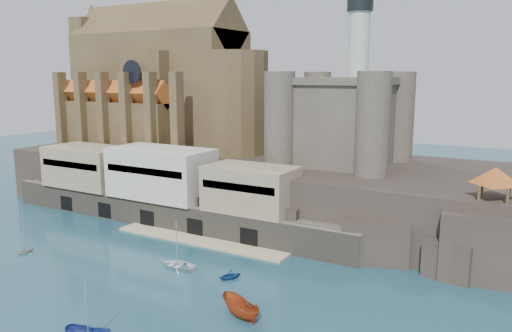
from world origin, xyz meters
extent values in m
plane|color=#194152|center=(0.00, 0.00, 0.00)|extent=(300.00, 300.00, 0.00)
cube|color=black|center=(0.00, 40.00, 5.00)|extent=(100.00, 34.00, 10.00)
cube|color=black|center=(-38.00, 23.50, 3.00)|extent=(9.00, 5.00, 6.00)
cube|color=black|center=(-22.00, 23.50, 3.00)|extent=(9.00, 5.00, 6.00)
cube|color=black|center=(-5.00, 23.50, 3.00)|extent=(9.00, 5.00, 6.00)
cube|color=black|center=(12.00, 23.50, 3.00)|extent=(9.00, 5.00, 6.00)
cube|color=black|center=(28.00, 23.50, 3.00)|extent=(9.00, 5.00, 6.00)
cube|color=#625B4E|center=(-8.00, 22.50, 2.25)|extent=(70.00, 6.00, 4.50)
cube|color=tan|center=(2.00, 18.00, 0.15)|extent=(30.00, 4.00, 0.40)
cube|color=black|center=(-30.00, 19.60, 1.60)|extent=(3.00, 0.40, 2.60)
cube|color=black|center=(-20.00, 19.60, 1.60)|extent=(3.00, 0.40, 2.60)
cube|color=black|center=(-10.00, 19.60, 1.60)|extent=(3.00, 0.40, 2.60)
cube|color=black|center=(0.00, 19.60, 1.60)|extent=(3.00, 0.40, 2.60)
cube|color=black|center=(10.00, 19.60, 1.60)|extent=(3.00, 0.40, 2.60)
cube|color=gray|center=(-28.00, 23.50, 8.25)|extent=(16.00, 9.00, 7.50)
cube|color=beige|center=(-10.00, 23.50, 8.75)|extent=(18.00, 9.00, 8.50)
cube|color=gray|center=(8.00, 23.50, 8.00)|extent=(14.00, 8.00, 7.00)
cube|color=#493922|center=(-26.00, 42.00, 22.00)|extent=(38.00, 14.00, 24.00)
cube|color=#493922|center=(-26.00, 42.00, 34.00)|extent=(38.00, 13.01, 13.01)
cylinder|color=#493922|center=(-7.00, 42.00, 20.00)|extent=(14.00, 14.00, 20.00)
cube|color=#493922|center=(-22.00, 42.00, 20.00)|extent=(10.00, 20.00, 20.00)
cube|color=#493922|center=(-30.00, 32.50, 15.00)|extent=(28.00, 5.00, 10.00)
cube|color=#493922|center=(-30.00, 51.50, 15.00)|extent=(28.00, 5.00, 10.00)
cube|color=#AB511D|center=(-30.00, 32.50, 21.60)|extent=(28.00, 5.66, 5.66)
cube|color=#AB511D|center=(-30.00, 51.50, 21.60)|extent=(28.00, 5.66, 5.66)
cube|color=#493922|center=(-45.00, 42.00, 24.00)|extent=(4.00, 10.00, 28.00)
cylinder|color=black|center=(-22.00, 29.95, 26.00)|extent=(4.40, 0.30, 4.40)
cube|color=#493922|center=(-42.00, 29.50, 18.00)|extent=(1.60, 2.20, 16.00)
cube|color=#493922|center=(-35.80, 29.50, 18.00)|extent=(1.60, 2.20, 16.00)
cube|color=#493922|center=(-29.60, 29.50, 18.00)|extent=(1.60, 2.20, 16.00)
cube|color=#493922|center=(-23.40, 29.50, 18.00)|extent=(1.60, 2.20, 16.00)
cube|color=#493922|center=(-17.20, 29.50, 18.00)|extent=(1.60, 2.20, 16.00)
cube|color=#493922|center=(-11.00, 29.50, 18.00)|extent=(1.60, 2.20, 16.00)
cube|color=#474138|center=(16.00, 41.00, 17.00)|extent=(16.00, 16.00, 14.00)
cube|color=#474138|center=(16.00, 41.00, 24.40)|extent=(17.00, 17.00, 1.20)
cylinder|color=#474138|center=(8.00, 33.00, 18.00)|extent=(5.20, 5.20, 16.00)
cylinder|color=#474138|center=(24.00, 33.00, 18.00)|extent=(5.20, 5.20, 16.00)
cylinder|color=#474138|center=(8.00, 49.00, 18.00)|extent=(5.20, 5.20, 16.00)
cylinder|color=#474138|center=(24.00, 49.00, 18.00)|extent=(5.20, 5.20, 16.00)
cylinder|color=#B7C8BE|center=(18.00, 43.00, 30.00)|extent=(3.60, 3.60, 12.00)
cylinder|color=black|center=(18.00, 43.00, 37.00)|extent=(4.40, 4.40, 2.00)
cube|color=black|center=(42.00, 26.00, 4.35)|extent=(12.00, 10.00, 8.70)
cube|color=black|center=(38.00, 23.00, 2.50)|extent=(6.00, 5.00, 5.00)
cube|color=#493922|center=(42.00, 26.00, 8.85)|extent=(4.20, 4.20, 0.30)
cylinder|color=#493922|center=(40.40, 24.40, 10.30)|extent=(0.36, 0.36, 3.20)
cylinder|color=#493922|center=(43.60, 24.40, 10.30)|extent=(0.36, 0.36, 3.20)
cylinder|color=#493922|center=(40.40, 27.60, 10.30)|extent=(0.36, 0.36, 3.20)
cylinder|color=#493922|center=(43.60, 27.60, 10.30)|extent=(0.36, 0.36, 3.20)
pyramid|color=#AB511D|center=(42.00, 26.00, 13.00)|extent=(6.40, 6.40, 2.20)
imported|color=beige|center=(-16.82, 1.28, 0.00)|extent=(2.31, 1.48, 2.61)
imported|color=#9B3A15|center=(20.20, 0.43, 0.00)|extent=(2.92, 2.89, 5.80)
imported|color=white|center=(5.54, 8.14, 0.00)|extent=(1.23, 3.83, 5.31)
imported|color=navy|center=(13.88, 8.26, 0.00)|extent=(3.00, 2.71, 2.97)
camera|label=1|loc=(46.39, -41.69, 25.41)|focal=35.00mm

